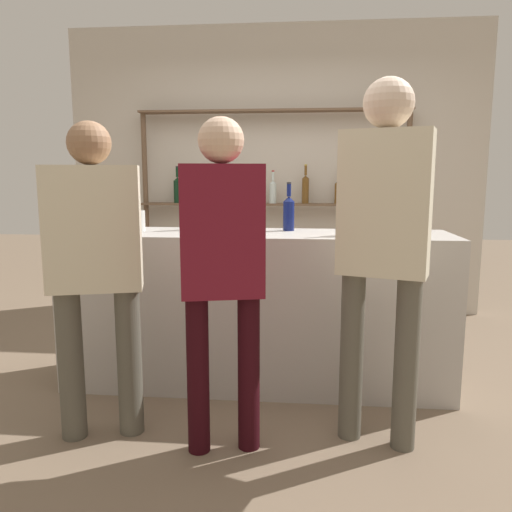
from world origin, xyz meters
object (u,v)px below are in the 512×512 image
at_px(customer_left, 95,259).
at_px(counter_bottle_0, 190,211).
at_px(wine_glass, 413,215).
at_px(cork_jar, 137,221).
at_px(customer_right, 383,233).
at_px(customer_center, 222,259).
at_px(counter_bottle_1, 357,214).
at_px(counter_bottle_2, 289,212).

bearing_deg(customer_left, counter_bottle_0, -33.89).
height_order(wine_glass, cork_jar, wine_glass).
relative_size(counter_bottle_0, customer_right, 0.18).
bearing_deg(customer_center, customer_right, -92.33).
bearing_deg(cork_jar, counter_bottle_1, -3.79).
xyz_separation_m(counter_bottle_2, cork_jar, (-0.99, -0.13, -0.06)).
distance_m(counter_bottle_2, customer_left, 1.32).
bearing_deg(wine_glass, cork_jar, -178.28).
bearing_deg(customer_left, counter_bottle_1, -79.21).
bearing_deg(counter_bottle_2, cork_jar, -172.76).
bearing_deg(wine_glass, counter_bottle_1, -158.21).
height_order(counter_bottle_2, wine_glass, counter_bottle_2).
distance_m(counter_bottle_2, customer_right, 0.97).
distance_m(counter_bottle_2, cork_jar, 1.00).
bearing_deg(customer_right, cork_jar, 82.54).
bearing_deg(wine_glass, customer_left, -154.41).
bearing_deg(cork_jar, counter_bottle_0, 17.17).
xyz_separation_m(counter_bottle_2, wine_glass, (0.79, -0.07, -0.00)).
height_order(customer_center, customer_left, customer_center).
relative_size(counter_bottle_0, counter_bottle_1, 0.97).
xyz_separation_m(counter_bottle_2, customer_center, (-0.28, -0.99, -0.15)).
height_order(counter_bottle_0, customer_left, customer_left).
xyz_separation_m(wine_glass, customer_center, (-1.07, -0.91, -0.15)).
xyz_separation_m(wine_glass, cork_jar, (-1.78, -0.05, -0.05)).
relative_size(wine_glass, customer_center, 0.10).
distance_m(wine_glass, cork_jar, 1.78).
xyz_separation_m(cork_jar, customer_left, (0.04, -0.78, -0.12)).
xyz_separation_m(counter_bottle_1, customer_left, (-1.37, -0.68, -0.19)).
relative_size(counter_bottle_2, cork_jar, 2.35).
xyz_separation_m(counter_bottle_0, counter_bottle_1, (1.08, -0.20, 0.00)).
relative_size(counter_bottle_0, wine_glass, 2.06).
xyz_separation_m(customer_right, customer_left, (-1.43, -0.06, -0.14)).
height_order(counter_bottle_1, customer_center, customer_center).
xyz_separation_m(customer_center, customer_left, (-0.66, 0.08, -0.02)).
xyz_separation_m(cork_jar, customer_center, (0.71, -0.86, -0.10)).
height_order(counter_bottle_2, customer_right, customer_right).
bearing_deg(wine_glass, counter_bottle_0, 178.08).
bearing_deg(counter_bottle_2, counter_bottle_1, -27.54).
relative_size(cork_jar, customer_left, 0.08).
height_order(customer_right, customer_center, customer_right).
height_order(counter_bottle_1, counter_bottle_2, counter_bottle_1).
distance_m(counter_bottle_1, wine_glass, 0.40).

